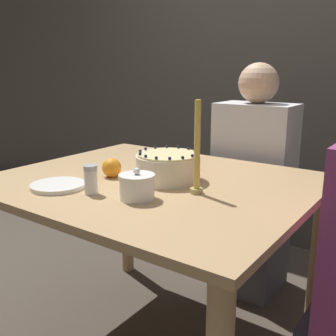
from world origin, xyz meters
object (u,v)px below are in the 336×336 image
object	(u,v)px
cake	(168,167)
candle	(197,155)
sugar_bowl	(137,187)
sugar_shaker	(91,180)
person_man_blue_shirt	(252,196)

from	to	relation	value
cake	candle	world-z (taller)	candle
sugar_bowl	sugar_shaker	xyz separation A→B (m)	(-0.17, -0.05, 0.01)
sugar_bowl	cake	bearing A→B (deg)	100.96
cake	person_man_blue_shirt	xyz separation A→B (m)	(0.07, 0.69, -0.29)
sugar_shaker	candle	size ratio (longest dim) A/B	0.32
candle	person_man_blue_shirt	xyz separation A→B (m)	(-0.11, 0.77, -0.37)
sugar_bowl	person_man_blue_shirt	world-z (taller)	person_man_blue_shirt
sugar_shaker	candle	world-z (taller)	candle
sugar_bowl	candle	size ratio (longest dim) A/B	0.37
sugar_shaker	candle	xyz separation A→B (m)	(0.30, 0.22, 0.08)
candle	person_man_blue_shirt	size ratio (longest dim) A/B	0.27
sugar_bowl	person_man_blue_shirt	bearing A→B (deg)	88.84
cake	sugar_shaker	xyz separation A→B (m)	(-0.12, -0.30, -0.00)
candle	sugar_bowl	bearing A→B (deg)	-127.16
sugar_bowl	person_man_blue_shirt	xyz separation A→B (m)	(0.02, 0.94, -0.28)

